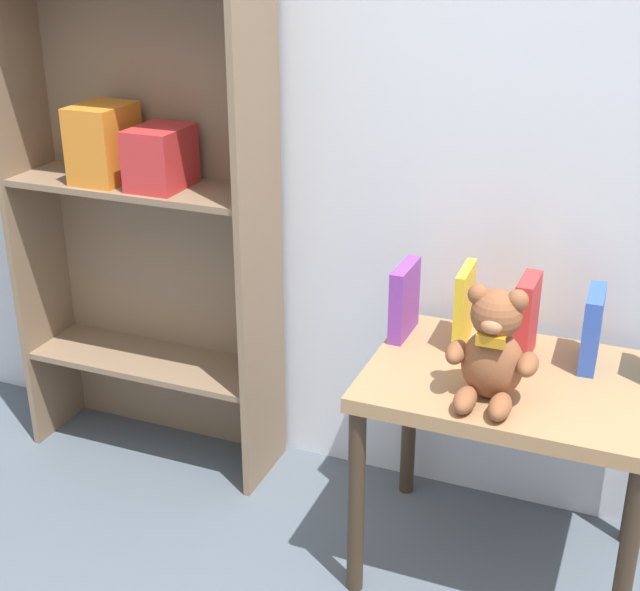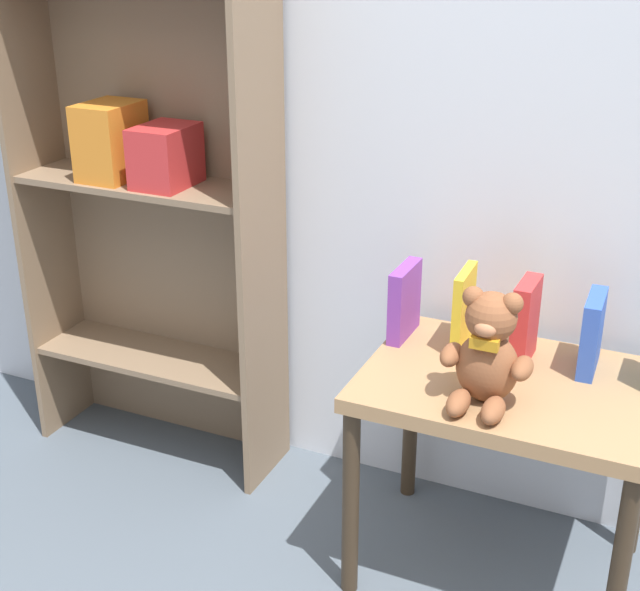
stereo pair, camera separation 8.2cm
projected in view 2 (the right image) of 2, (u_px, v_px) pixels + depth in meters
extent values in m
cube|color=silver|center=(474.00, 31.00, 2.08)|extent=(4.80, 0.06, 2.50)
cube|color=#7F664C|center=(39.00, 169.00, 2.55)|extent=(0.02, 0.25, 1.65)
cube|color=#7F664C|center=(261.00, 200.00, 2.28)|extent=(0.02, 0.25, 1.65)
cube|color=#7F664C|center=(168.00, 173.00, 2.52)|extent=(0.74, 0.02, 1.65)
cube|color=#7F664C|center=(158.00, 357.00, 2.63)|extent=(0.70, 0.23, 0.02)
cube|color=#7F664C|center=(144.00, 184.00, 2.42)|extent=(0.70, 0.23, 0.02)
cube|color=orange|center=(111.00, 141.00, 2.40)|extent=(0.13, 0.18, 0.21)
cube|color=red|center=(166.00, 156.00, 2.34)|extent=(0.13, 0.18, 0.16)
cube|color=#9E754C|center=(510.00, 387.00, 2.02)|extent=(0.66, 0.49, 0.04)
cylinder|color=#37291A|center=(351.00, 503.00, 2.06)|extent=(0.04, 0.04, 0.50)
cylinder|color=#37291A|center=(619.00, 576.00, 1.83)|extent=(0.04, 0.04, 0.50)
cylinder|color=#37291A|center=(411.00, 415.00, 2.42)|extent=(0.04, 0.04, 0.50)
ellipsoid|color=brown|center=(487.00, 367.00, 1.90)|extent=(0.13, 0.10, 0.16)
sphere|color=brown|center=(491.00, 317.00, 1.85)|extent=(0.11, 0.11, 0.11)
sphere|color=brown|center=(473.00, 297.00, 1.85)|extent=(0.05, 0.05, 0.05)
sphere|color=brown|center=(512.00, 303.00, 1.82)|extent=(0.05, 0.05, 0.05)
ellipsoid|color=#B56E48|center=(485.00, 329.00, 1.82)|extent=(0.05, 0.03, 0.03)
ellipsoid|color=brown|center=(451.00, 355.00, 1.91)|extent=(0.04, 0.09, 0.04)
ellipsoid|color=brown|center=(522.00, 368.00, 1.85)|extent=(0.04, 0.09, 0.04)
ellipsoid|color=brown|center=(458.00, 403.00, 1.87)|extent=(0.05, 0.10, 0.05)
ellipsoid|color=brown|center=(493.00, 410.00, 1.84)|extent=(0.05, 0.10, 0.05)
cube|color=#C68419|center=(484.00, 344.00, 1.83)|extent=(0.06, 0.02, 0.02)
cube|color=purple|center=(404.00, 301.00, 2.19)|extent=(0.04, 0.15, 0.18)
cube|color=gold|center=(463.00, 309.00, 2.13)|extent=(0.03, 0.14, 0.20)
cube|color=red|center=(525.00, 321.00, 2.06)|extent=(0.04, 0.13, 0.20)
cube|color=#2D51B7|center=(592.00, 333.00, 2.02)|extent=(0.04, 0.15, 0.18)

